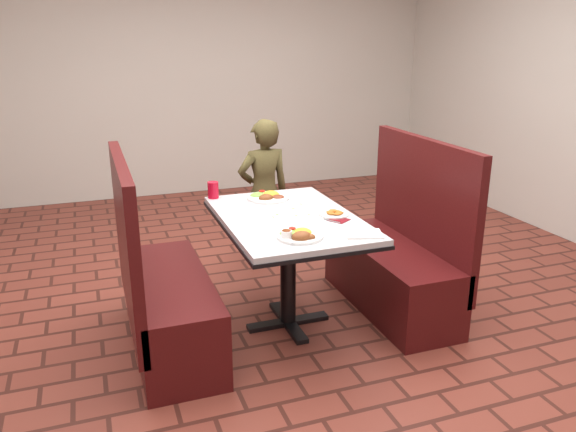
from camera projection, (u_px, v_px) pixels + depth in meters
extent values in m
plane|color=brown|center=(288.00, 324.00, 3.70)|extent=(7.00, 7.00, 0.00)
cube|color=beige|center=(184.00, 74.00, 6.41)|extent=(6.00, 0.04, 2.80)
cube|color=silver|center=(288.00, 219.00, 3.48)|extent=(0.80, 1.20, 0.03)
cube|color=black|center=(288.00, 223.00, 3.49)|extent=(0.81, 1.21, 0.02)
cylinder|color=black|center=(288.00, 274.00, 3.59)|extent=(0.10, 0.10, 0.69)
cube|color=black|center=(288.00, 322.00, 3.70)|extent=(0.55, 0.08, 0.03)
cube|color=black|center=(288.00, 322.00, 3.70)|extent=(0.08, 0.55, 0.03)
cube|color=#4A1011|center=(172.00, 311.00, 3.39)|extent=(0.45, 1.20, 0.45)
cube|color=#4A1011|center=(127.00, 242.00, 3.18)|extent=(0.06, 1.20, 0.95)
cube|color=#4A1011|center=(390.00, 277.00, 3.88)|extent=(0.45, 1.20, 0.45)
cube|color=#4A1011|center=(422.00, 208.00, 3.80)|extent=(0.06, 1.20, 0.95)
imported|color=brown|center=(264.00, 193.00, 4.55)|extent=(0.46, 0.33, 1.20)
cylinder|color=white|center=(300.00, 236.00, 3.10)|extent=(0.26, 0.26, 0.02)
ellipsoid|color=gold|center=(302.00, 228.00, 3.13)|extent=(0.11, 0.11, 0.05)
ellipsoid|color=#80BC4B|center=(289.00, 230.00, 3.12)|extent=(0.11, 0.09, 0.03)
cylinder|color=red|center=(292.00, 228.00, 3.15)|extent=(0.04, 0.04, 0.01)
ellipsoid|color=brown|center=(302.00, 233.00, 3.04)|extent=(0.11, 0.09, 0.06)
ellipsoid|color=brown|center=(310.00, 235.00, 3.04)|extent=(0.06, 0.05, 0.04)
cylinder|color=white|center=(286.00, 234.00, 3.06)|extent=(0.06, 0.06, 0.04)
cylinder|color=maroon|center=(286.00, 231.00, 3.05)|extent=(0.05, 0.05, 0.00)
cylinder|color=white|center=(268.00, 198.00, 3.84)|extent=(0.29, 0.29, 0.02)
ellipsoid|color=gold|center=(271.00, 191.00, 3.87)|extent=(0.12, 0.12, 0.05)
ellipsoid|color=#80BC4B|center=(258.00, 193.00, 3.86)|extent=(0.12, 0.10, 0.04)
cylinder|color=red|center=(262.00, 191.00, 3.89)|extent=(0.04, 0.04, 0.01)
ellipsoid|color=brown|center=(278.00, 195.00, 3.81)|extent=(0.08, 0.08, 0.03)
ellipsoid|color=brown|center=(266.00, 195.00, 3.77)|extent=(0.10, 0.07, 0.06)
cylinder|color=white|center=(334.00, 214.00, 3.48)|extent=(0.18, 0.18, 0.01)
cube|color=#600E14|center=(339.00, 220.00, 3.39)|extent=(0.15, 0.15, 0.00)
cube|color=silver|center=(332.00, 221.00, 3.37)|extent=(0.07, 0.11, 0.00)
cylinder|color=red|center=(213.00, 190.00, 3.84)|extent=(0.08, 0.08, 0.11)
cube|color=white|center=(364.00, 234.00, 3.14)|extent=(0.24, 0.21, 0.01)
cube|color=silver|center=(294.00, 234.00, 3.13)|extent=(0.01, 0.16, 0.00)
cube|color=silver|center=(295.00, 239.00, 3.05)|extent=(0.10, 0.14, 0.00)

